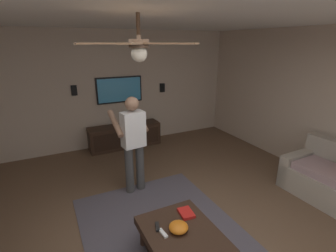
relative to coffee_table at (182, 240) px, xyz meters
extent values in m
plane|color=brown|center=(0.12, -0.12, -0.30)|extent=(9.00, 9.00, 0.00)
cube|color=#BCA893|center=(3.92, -0.12, 1.06)|extent=(0.10, 6.60, 2.72)
cube|color=white|center=(0.12, -0.12, 2.47)|extent=(7.70, 6.60, 0.10)
cube|color=#514C56|center=(0.20, 0.00, -0.29)|extent=(3.18, 2.01, 0.01)
cube|color=#A89E8E|center=(0.60, -2.74, -0.01)|extent=(0.20, 0.84, 0.58)
cube|color=#332116|center=(0.00, 0.00, 0.05)|extent=(1.00, 0.80, 0.10)
cylinder|color=#332116|center=(0.42, -0.32, -0.15)|extent=(0.07, 0.07, 0.30)
cylinder|color=#332116|center=(0.42, 0.32, -0.15)|extent=(0.07, 0.07, 0.30)
cube|color=#332116|center=(3.59, -0.44, -0.02)|extent=(0.44, 1.70, 0.55)
cube|color=black|center=(3.37, -0.44, -0.02)|extent=(0.01, 1.56, 0.39)
cube|color=black|center=(3.83, -0.44, 1.07)|extent=(0.05, 1.09, 0.61)
cube|color=#3890C6|center=(3.81, -0.44, 1.07)|extent=(0.01, 1.03, 0.55)
cylinder|color=#3F3F3F|center=(1.66, -0.12, 0.11)|extent=(0.14, 0.14, 0.82)
cylinder|color=#3F3F3F|center=(1.64, 0.08, 0.11)|extent=(0.14, 0.14, 0.82)
cube|color=white|center=(1.65, -0.02, 0.81)|extent=(0.26, 0.38, 0.58)
sphere|color=#997056|center=(1.65, -0.02, 1.23)|extent=(0.22, 0.22, 0.22)
cylinder|color=#997056|center=(1.85, -0.22, 0.90)|extent=(0.48, 0.15, 0.37)
cylinder|color=#997056|center=(1.80, 0.22, 0.90)|extent=(0.48, 0.15, 0.37)
cube|color=white|center=(2.03, 0.03, 0.80)|extent=(0.05, 0.05, 0.16)
ellipsoid|color=orange|center=(0.04, 0.03, 0.15)|extent=(0.22, 0.22, 0.10)
cube|color=white|center=(0.07, 0.21, 0.12)|extent=(0.15, 0.06, 0.02)
cube|color=black|center=(0.19, 0.22, 0.12)|extent=(0.16, 0.09, 0.02)
cube|color=red|center=(0.25, -0.20, 0.12)|extent=(0.23, 0.18, 0.04)
sphere|color=teal|center=(3.63, -0.81, 0.36)|extent=(0.22, 0.22, 0.22)
cube|color=black|center=(3.84, -1.57, 1.03)|extent=(0.06, 0.12, 0.22)
cube|color=black|center=(3.84, 0.57, 1.13)|extent=(0.06, 0.12, 0.22)
cylinder|color=#4C3828|center=(0.44, 0.28, 2.26)|extent=(0.04, 0.04, 0.28)
cylinder|color=#4C3828|center=(0.44, 0.28, 2.12)|extent=(0.20, 0.20, 0.08)
sphere|color=silver|center=(0.44, 0.28, 2.02)|extent=(0.16, 0.16, 0.16)
cube|color=brown|center=(0.76, 0.31, 2.12)|extent=(0.57, 0.19, 0.02)
cube|color=brown|center=(0.42, 0.59, 2.12)|extent=(0.15, 0.57, 0.02)
cube|color=brown|center=(0.17, 0.44, 2.12)|extent=(0.54, 0.39, 0.02)
cube|color=brown|center=(0.19, 0.08, 2.12)|extent=(0.51, 0.44, 0.02)
cube|color=brown|center=(0.63, 0.02, 2.12)|extent=(0.42, 0.52, 0.02)
camera|label=1|loc=(-2.00, 1.17, 2.13)|focal=26.96mm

